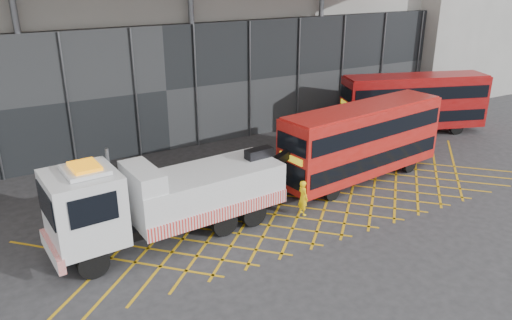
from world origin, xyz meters
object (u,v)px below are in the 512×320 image
bus_second (414,101)px  worker (303,198)px  recovery_truck (164,198)px  bus_towed (363,139)px

bus_second → worker: size_ratio=5.90×
recovery_truck → bus_second: bearing=10.8°
bus_towed → recovery_truck: bearing=177.2°
bus_second → worker: bearing=-135.4°
bus_towed → worker: (-5.36, -2.07, -1.48)m
bus_towed → worker: bus_towed is taller
recovery_truck → bus_second: 21.61m
bus_second → worker: (-14.23, -6.85, -1.44)m
recovery_truck → bus_towed: size_ratio=1.16×
recovery_truck → bus_towed: recovery_truck is taller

